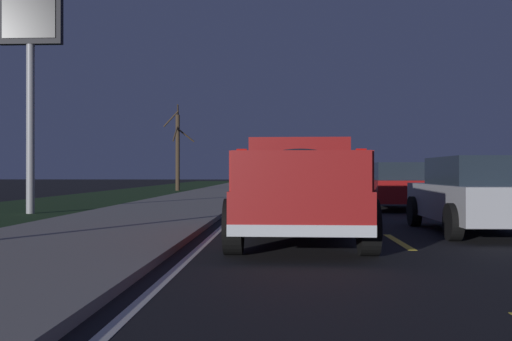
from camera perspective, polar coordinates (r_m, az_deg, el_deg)
The scene contains 11 objects.
ground at distance 27.82m, azimuth 10.39°, elevation -2.69°, with size 144.00×144.00×0.00m, color black.
sidewalk_shoulder at distance 27.79m, azimuth -5.02°, elevation -2.57°, with size 108.00×4.00×0.12m, color gray.
grass_verge at distance 28.88m, azimuth -14.91°, elevation -2.59°, with size 108.00×6.00×0.01m, color #1E3819.
lane_markings at distance 31.07m, azimuth 3.88°, elevation -2.42°, with size 109.15×7.04×0.01m.
pickup_truck at distance 10.83m, azimuth 4.13°, elevation -1.50°, with size 5.46×2.35×1.87m.
sedan_silver at distance 13.02m, azimuth 20.15°, elevation -2.13°, with size 4.43×2.07×1.54m.
sedan_black at distance 27.92m, azimuth 10.26°, elevation -1.07°, with size 4.44×2.08×1.54m.
sedan_blue at distance 33.89m, azimuth 15.29°, elevation -0.90°, with size 4.43×2.06×1.54m.
sedan_red at distance 20.46m, azimuth 13.16°, elevation -1.41°, with size 4.44×2.09×1.54m.
gas_price_sign at distance 19.54m, azimuth -20.54°, elevation 12.30°, with size 0.27×1.90×7.23m.
bare_tree_far at distance 40.29m, azimuth -7.42°, elevation 2.03°, with size 2.31×2.18×5.74m.
Camera 1 is at (-0.53, 3.80, 1.24)m, focal length 42.34 mm.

